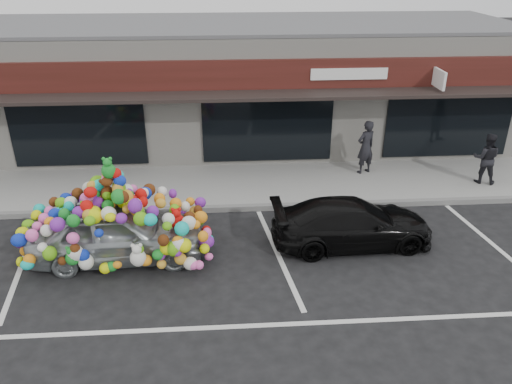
{
  "coord_description": "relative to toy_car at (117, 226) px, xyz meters",
  "views": [
    {
      "loc": [
        1.6,
        -9.87,
        6.6
      ],
      "look_at": [
        2.35,
        1.4,
        1.1
      ],
      "focal_mm": 35.0,
      "sensor_mm": 36.0,
      "label": 1
    }
  ],
  "objects": [
    {
      "name": "parking_stripe_left",
      "position": [
        -2.25,
        -0.14,
        -0.85
      ],
      "size": [
        0.73,
        4.37,
        0.01
      ],
      "primitive_type": "cube",
      "rotation": [
        0.0,
        0.0,
        0.14
      ],
      "color": "silver",
      "rests_on": "ground"
    },
    {
      "name": "pedestrian_b",
      "position": [
        10.41,
        3.25,
        0.08
      ],
      "size": [
        0.93,
        0.84,
        1.57
      ],
      "primitive_type": "imported",
      "rotation": [
        0.0,
        0.0,
        2.75
      ],
      "color": "black",
      "rests_on": "sidewalk"
    },
    {
      "name": "parking_stripe_mid",
      "position": [
        3.75,
        -0.14,
        -0.85
      ],
      "size": [
        0.73,
        4.37,
        0.01
      ],
      "primitive_type": "cube",
      "rotation": [
        0.0,
        0.0,
        0.14
      ],
      "color": "silver",
      "rests_on": "ground"
    },
    {
      "name": "lane_line",
      "position": [
        2.95,
        -2.64,
        -0.85
      ],
      "size": [
        14.0,
        0.12,
        0.01
      ],
      "primitive_type": "cube",
      "color": "silver",
      "rests_on": "ground"
    },
    {
      "name": "kerb",
      "position": [
        0.95,
        2.16,
        -0.78
      ],
      "size": [
        26.0,
        0.18,
        0.16
      ],
      "primitive_type": "cube",
      "color": "slate",
      "rests_on": "ground"
    },
    {
      "name": "ground",
      "position": [
        0.95,
        -0.34,
        -0.85
      ],
      "size": [
        90.0,
        90.0,
        0.0
      ],
      "primitive_type": "plane",
      "color": "black",
      "rests_on": "ground"
    },
    {
      "name": "shop_building",
      "position": [
        0.95,
        8.1,
        1.31
      ],
      "size": [
        24.0,
        7.2,
        4.31
      ],
      "color": "silver",
      "rests_on": "ground"
    },
    {
      "name": "parking_stripe_right",
      "position": [
        9.15,
        -0.14,
        -0.85
      ],
      "size": [
        0.73,
        4.37,
        0.01
      ],
      "primitive_type": "cube",
      "rotation": [
        0.0,
        0.0,
        0.14
      ],
      "color": "silver",
      "rests_on": "ground"
    },
    {
      "name": "pedestrian_a",
      "position": [
        6.97,
        4.23,
        0.16
      ],
      "size": [
        0.74,
        0.64,
        1.72
      ],
      "primitive_type": "imported",
      "rotation": [
        0.0,
        0.0,
        3.57
      ],
      "color": "black",
      "rests_on": "sidewalk"
    },
    {
      "name": "toy_car",
      "position": [
        0.0,
        0.0,
        0.0
      ],
      "size": [
        2.93,
        4.38,
        2.51
      ],
      "rotation": [
        0.0,
        0.0,
        1.62
      ],
      "color": "#989BA2",
      "rests_on": "ground"
    },
    {
      "name": "black_sedan",
      "position": [
        5.61,
        0.25,
        -0.28
      ],
      "size": [
        1.79,
        4.02,
        1.14
      ],
      "primitive_type": "imported",
      "rotation": [
        0.0,
        0.0,
        1.62
      ],
      "color": "black",
      "rests_on": "ground"
    },
    {
      "name": "sidewalk",
      "position": [
        0.95,
        3.66,
        -0.78
      ],
      "size": [
        26.0,
        3.0,
        0.15
      ],
      "primitive_type": "cube",
      "color": "#989893",
      "rests_on": "ground"
    }
  ]
}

